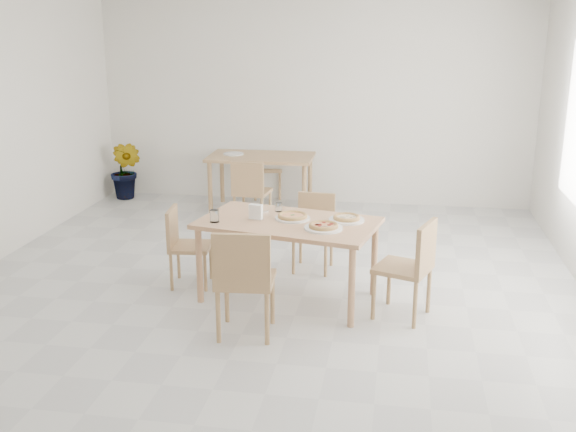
% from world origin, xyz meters
% --- Properties ---
extents(main_table, '(1.72, 1.19, 0.75)m').
position_xyz_m(main_table, '(0.25, -0.06, 0.67)').
color(main_table, tan).
rests_on(main_table, ground).
extents(chair_south, '(0.49, 0.49, 0.92)m').
position_xyz_m(chair_south, '(0.04, -0.92, 0.53)').
color(chair_south, tan).
rests_on(chair_south, ground).
extents(chair_north, '(0.41, 0.41, 0.78)m').
position_xyz_m(chair_north, '(0.38, 0.79, 0.45)').
color(chair_north, tan).
rests_on(chair_north, ground).
extents(chair_west, '(0.42, 0.42, 0.77)m').
position_xyz_m(chair_west, '(-0.80, 0.11, 0.45)').
color(chair_west, tan).
rests_on(chair_west, ground).
extents(chair_east, '(0.55, 0.55, 0.87)m').
position_xyz_m(chair_east, '(1.37, -0.31, 0.51)').
color(chair_east, tan).
rests_on(chair_east, ground).
extents(plate_margherita, '(0.32, 0.32, 0.02)m').
position_xyz_m(plate_margherita, '(0.28, 0.00, 0.76)').
color(plate_margherita, white).
rests_on(plate_margherita, main_table).
extents(plate_mushroom, '(0.32, 0.32, 0.02)m').
position_xyz_m(plate_mushroom, '(0.77, 0.03, 0.76)').
color(plate_mushroom, white).
rests_on(plate_mushroom, main_table).
extents(plate_pepperoni, '(0.33, 0.33, 0.02)m').
position_xyz_m(plate_pepperoni, '(0.60, -0.25, 0.76)').
color(plate_pepperoni, white).
rests_on(plate_pepperoni, main_table).
extents(pizza_margherita, '(0.31, 0.31, 0.03)m').
position_xyz_m(pizza_margherita, '(0.28, 0.00, 0.78)').
color(pizza_margherita, tan).
rests_on(pizza_margherita, plate_margherita).
extents(pizza_mushroom, '(0.27, 0.27, 0.03)m').
position_xyz_m(pizza_mushroom, '(0.77, 0.03, 0.78)').
color(pizza_mushroom, tan).
rests_on(pizza_mushroom, plate_mushroom).
extents(pizza_pepperoni, '(0.31, 0.31, 0.03)m').
position_xyz_m(pizza_pepperoni, '(0.60, -0.25, 0.78)').
color(pizza_pepperoni, tan).
rests_on(pizza_pepperoni, plate_pepperoni).
extents(tumbler_a, '(0.08, 0.08, 0.11)m').
position_xyz_m(tumbler_a, '(-0.39, -0.20, 0.81)').
color(tumbler_a, white).
rests_on(tumbler_a, main_table).
extents(tumbler_b, '(0.06, 0.06, 0.08)m').
position_xyz_m(tumbler_b, '(0.11, 0.23, 0.79)').
color(tumbler_b, white).
rests_on(tumbler_b, main_table).
extents(napkin_holder, '(0.14, 0.09, 0.15)m').
position_xyz_m(napkin_holder, '(-0.04, -0.08, 0.82)').
color(napkin_holder, silver).
rests_on(napkin_holder, main_table).
extents(fork_a, '(0.11, 0.16, 0.01)m').
position_xyz_m(fork_a, '(-0.04, 0.15, 0.75)').
color(fork_a, silver).
rests_on(fork_a, main_table).
extents(fork_b, '(0.06, 0.16, 0.01)m').
position_xyz_m(fork_b, '(-0.07, 0.18, 0.75)').
color(fork_b, silver).
rests_on(fork_b, main_table).
extents(second_table, '(1.41, 0.82, 0.75)m').
position_xyz_m(second_table, '(-0.62, 2.90, 0.66)').
color(second_table, tan).
rests_on(second_table, ground).
extents(chair_back_s, '(0.45, 0.45, 0.84)m').
position_xyz_m(chair_back_s, '(-0.59, 2.12, 0.49)').
color(chair_back_s, tan).
rests_on(chair_back_s, ground).
extents(chair_back_n, '(0.51, 0.51, 0.84)m').
position_xyz_m(chair_back_n, '(-0.70, 3.66, 0.48)').
color(chair_back_n, tan).
rests_on(chair_back_n, ground).
extents(plate_empty, '(0.27, 0.27, 0.02)m').
position_xyz_m(plate_empty, '(-1.00, 2.91, 0.76)').
color(plate_empty, white).
rests_on(plate_empty, second_table).
extents(potted_plant, '(0.54, 0.48, 0.84)m').
position_xyz_m(potted_plant, '(-2.65, 3.15, 0.42)').
color(potted_plant, '#235F1C').
rests_on(potted_plant, ground).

